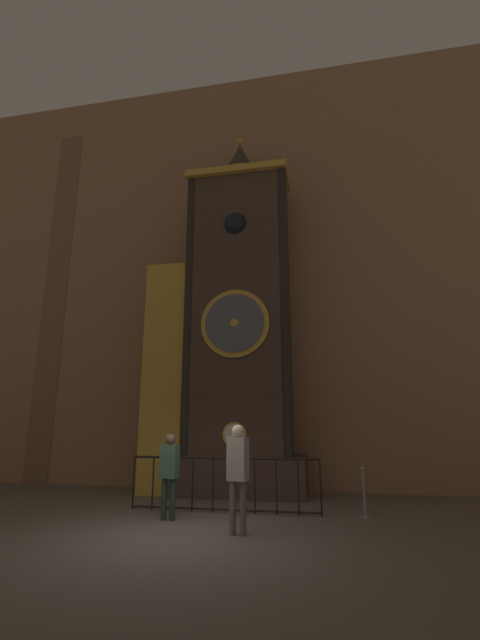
% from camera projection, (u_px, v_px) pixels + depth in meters
% --- Properties ---
extents(ground_plane, '(28.00, 28.00, 0.00)m').
position_uv_depth(ground_plane, '(173.00, 537.00, 7.04)').
color(ground_plane, brown).
extents(cathedral_back_wall, '(24.00, 0.32, 14.09)m').
position_uv_depth(cathedral_back_wall, '(237.00, 263.00, 14.14)').
color(cathedral_back_wall, '#936B4C').
rests_on(cathedral_back_wall, ground_plane).
extents(clock_tower, '(4.48, 1.78, 10.83)m').
position_uv_depth(clock_tower, '(227.00, 330.00, 12.39)').
color(clock_tower, '#423328').
rests_on(clock_tower, ground_plane).
extents(railing_fence, '(4.16, 0.05, 1.13)m').
position_uv_depth(railing_fence, '(223.00, 482.00, 9.20)').
color(railing_fence, black).
rests_on(railing_fence, ground_plane).
extents(visitor_near, '(0.37, 0.26, 1.62)m').
position_uv_depth(visitor_near, '(169.00, 467.00, 8.53)').
color(visitor_near, '#213427').
rests_on(visitor_near, ground_plane).
extents(visitor_far, '(0.38, 0.30, 1.80)m').
position_uv_depth(visitor_far, '(238.00, 467.00, 7.43)').
color(visitor_far, '#58554F').
rests_on(visitor_far, ground_plane).
extents(stanchion_post, '(0.28, 0.28, 0.98)m').
position_uv_depth(stanchion_post, '(365.00, 501.00, 8.57)').
color(stanchion_post, gray).
rests_on(stanchion_post, ground_plane).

